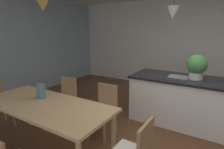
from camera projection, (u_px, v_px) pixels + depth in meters
ground_plane at (168, 148)px, 2.80m from camera, size 10.00×8.40×0.04m
wall_back_kitchen at (202, 45)px, 5.18m from camera, size 10.00×0.12×2.70m
window_wall_left_glazing at (9, 47)px, 4.54m from camera, size 0.06×8.40×2.70m
dining_table at (45, 108)px, 2.56m from camera, size 2.01×0.85×0.75m
chair_far_left at (65, 98)px, 3.50m from camera, size 0.42×0.42×0.87m
chair_far_right at (103, 109)px, 3.04m from camera, size 0.40×0.40×0.87m
kitchen_island at (189, 101)px, 3.39m from camera, size 2.16×0.88×0.91m
pendant_over_table at (42, 2)px, 2.16m from camera, size 0.24×0.24×0.73m
pendant_over_island_main at (173, 13)px, 3.23m from camera, size 0.20×0.20×0.75m
potted_plant_on_island at (197, 66)px, 3.20m from camera, size 0.34×0.34×0.44m
vase_on_dining_table at (41, 91)px, 2.71m from camera, size 0.12×0.12×0.23m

